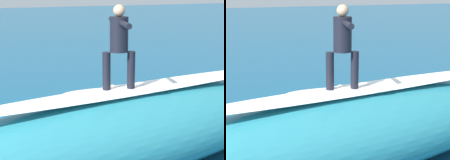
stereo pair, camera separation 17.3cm
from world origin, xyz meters
TOP-DOWN VIEW (x-y plane):
  - ground_plane at (0.00, 0.00)m, footprint 120.00×120.00m
  - wave_crest at (0.26, 2.25)m, footprint 9.39×3.09m
  - wave_foam_lip at (0.26, 2.25)m, footprint 7.87×1.52m
  - surfboard_riding at (0.79, 2.30)m, footprint 2.23×0.97m
  - surfer_riding at (0.79, 2.30)m, footprint 0.63×1.50m
  - surfboard_paddling at (-0.94, -2.29)m, footprint 1.92×2.07m
  - surfer_paddling at (-0.85, -2.20)m, footprint 1.25×1.37m
  - foam_patch_near at (0.16, -0.25)m, footprint 1.01×1.00m

SIDE VIEW (x-z plane):
  - ground_plane at x=0.00m, z-range 0.00..0.00m
  - surfboard_paddling at x=-0.94m, z-range 0.00..0.09m
  - foam_patch_near at x=0.16m, z-range 0.00..0.17m
  - surfer_paddling at x=-0.85m, z-range 0.07..0.37m
  - wave_crest at x=0.26m, z-range 0.00..1.70m
  - wave_foam_lip at x=0.26m, z-range 1.70..1.78m
  - surfboard_riding at x=0.79m, z-range 1.70..1.80m
  - surfer_riding at x=0.79m, z-range 1.93..3.53m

